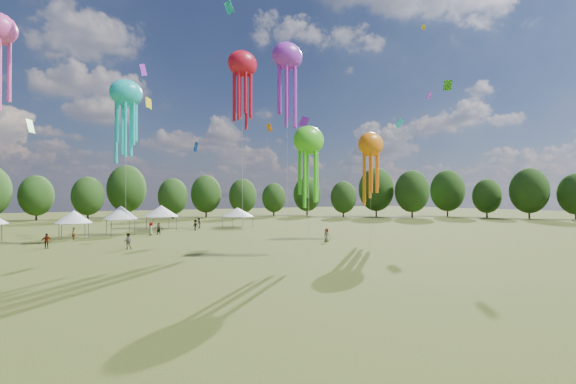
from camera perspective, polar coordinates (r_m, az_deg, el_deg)
ground at (r=23.25m, az=28.13°, el=-14.73°), size 300.00×300.00×0.00m
spectator_near at (r=47.46m, az=-21.26°, el=-6.36°), size 0.94×0.80×1.69m
spectators_far at (r=62.95m, az=-15.06°, el=-4.90°), size 30.14×29.40×1.84m
festival_tents at (r=67.20m, az=-20.69°, el=-2.78°), size 42.21×11.53×4.26m
show_kites at (r=61.16m, az=-5.23°, el=14.00°), size 46.05×30.78×32.46m
small_kites at (r=60.39m, az=-14.57°, el=23.52°), size 71.31×59.65×46.54m
treeline at (r=74.77m, az=-21.72°, el=0.18°), size 201.57×95.24×13.43m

